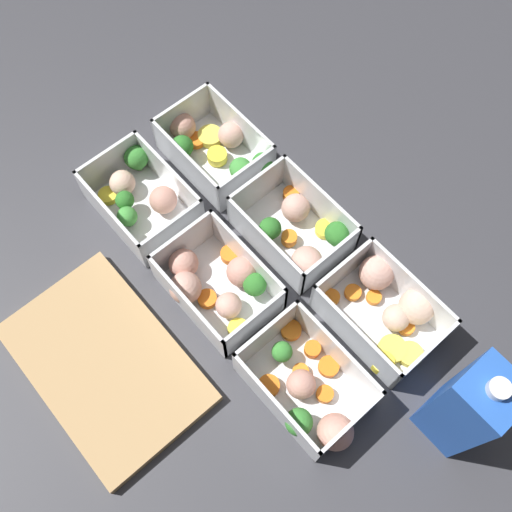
% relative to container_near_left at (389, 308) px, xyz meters
% --- Properties ---
extents(ground_plane, '(4.00, 4.00, 0.00)m').
position_rel_container_near_left_xyz_m(ground_plane, '(0.18, 0.09, -0.03)').
color(ground_plane, '#38383D').
extents(container_near_left, '(0.17, 0.13, 0.07)m').
position_rel_container_near_left_xyz_m(container_near_left, '(0.00, 0.00, 0.00)').
color(container_near_left, white).
rests_on(container_near_left, ground_plane).
extents(container_near_center, '(0.16, 0.12, 0.07)m').
position_rel_container_near_left_xyz_m(container_near_center, '(0.17, 0.01, 0.00)').
color(container_near_center, white).
rests_on(container_near_center, ground_plane).
extents(container_near_right, '(0.18, 0.13, 0.07)m').
position_rel_container_near_left_xyz_m(container_near_right, '(0.37, 0.01, 0.00)').
color(container_near_right, white).
rests_on(container_near_right, ground_plane).
extents(container_far_left, '(0.18, 0.12, 0.07)m').
position_rel_container_near_left_xyz_m(container_far_left, '(-0.01, 0.16, 0.00)').
color(container_far_left, white).
rests_on(container_far_left, ground_plane).
extents(container_far_center, '(0.17, 0.14, 0.07)m').
position_rel_container_near_left_xyz_m(container_far_center, '(0.19, 0.16, -0.00)').
color(container_far_center, white).
rests_on(container_far_center, ground_plane).
extents(container_far_right, '(0.18, 0.11, 0.07)m').
position_rel_container_near_left_xyz_m(container_far_right, '(0.37, 0.15, 0.00)').
color(container_far_right, white).
rests_on(container_far_right, ground_plane).
extents(juice_carton, '(0.07, 0.07, 0.20)m').
position_rel_container_near_left_xyz_m(juice_carton, '(-0.16, 0.05, 0.07)').
color(juice_carton, blue).
rests_on(juice_carton, ground_plane).
extents(cutting_board, '(0.28, 0.18, 0.02)m').
position_rel_container_near_left_xyz_m(cutting_board, '(0.20, 0.34, -0.02)').
color(cutting_board, tan).
rests_on(cutting_board, ground_plane).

